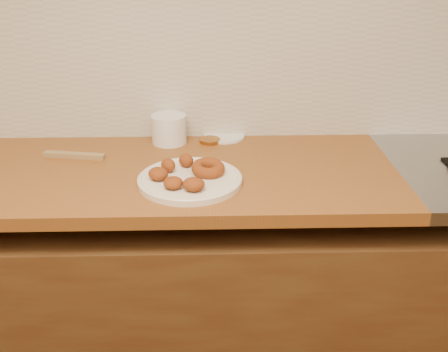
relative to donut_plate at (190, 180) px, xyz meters
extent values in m
cube|color=tan|center=(0.14, 0.42, 0.44)|extent=(4.00, 0.02, 2.70)
cube|color=brown|center=(0.14, 0.11, -0.52)|extent=(3.60, 0.60, 0.77)
cube|color=brown|center=(-0.51, 0.11, -0.03)|extent=(2.30, 0.62, 0.04)
cube|color=beige|center=(0.14, 0.40, 0.29)|extent=(3.60, 0.02, 0.60)
cylinder|color=silver|center=(0.00, 0.00, 0.00)|extent=(0.31, 0.31, 0.02)
torus|color=brown|center=(0.05, 0.03, 0.03)|extent=(0.14, 0.14, 0.05)
ellipsoid|color=brown|center=(-0.07, 0.04, 0.03)|extent=(0.06, 0.07, 0.04)
ellipsoid|color=brown|center=(-0.09, -0.01, 0.03)|extent=(0.08, 0.08, 0.04)
ellipsoid|color=brown|center=(-0.04, -0.07, 0.02)|extent=(0.06, 0.06, 0.03)
ellipsoid|color=brown|center=(0.01, -0.09, 0.03)|extent=(0.08, 0.08, 0.04)
ellipsoid|color=brown|center=(-0.01, 0.08, 0.03)|extent=(0.06, 0.06, 0.04)
cylinder|color=white|center=(-0.08, 0.33, 0.04)|extent=(0.16, 0.16, 0.10)
cylinder|color=white|center=(0.11, 0.38, 0.00)|extent=(0.16, 0.16, 0.01)
cylinder|color=#A26929|center=(0.06, 0.33, 0.00)|extent=(0.09, 0.09, 0.01)
cube|color=olive|center=(-0.39, 0.20, 0.00)|extent=(0.21, 0.06, 0.02)
camera|label=1|loc=(0.06, -1.40, 0.66)|focal=42.00mm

